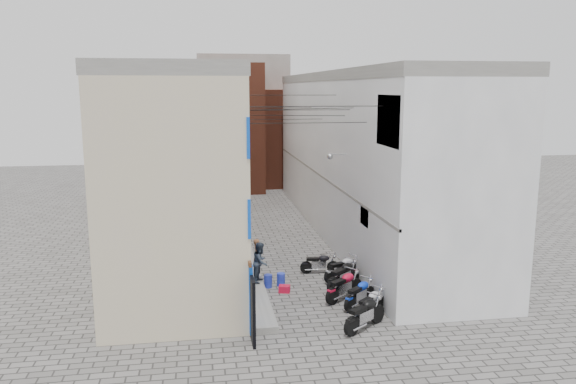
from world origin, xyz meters
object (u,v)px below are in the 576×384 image
motorcycle_b (371,303)px  motorcycle_g (320,262)px  person_a (257,256)px  water_jug_far (281,279)px  motorcycle_f (344,267)px  person_b (261,262)px  red_crate (284,289)px  motorcycle_a (365,312)px  water_jug_near (268,281)px  motorcycle_c (360,292)px  motorcycle_e (344,274)px  motorcycle_d (344,284)px

motorcycle_b → motorcycle_g: 5.14m
person_a → water_jug_far: (0.86, -1.14, -0.73)m
motorcycle_b → motorcycle_f: 4.00m
person_b → red_crate: (0.88, -0.73, -0.95)m
motorcycle_g → motorcycle_a: bearing=9.1°
person_b → water_jug_near: size_ratio=3.11×
person_b → motorcycle_f: bearing=-62.6°
person_b → water_jug_far: person_b is taller
motorcycle_c → person_b: (-3.47, 2.66, 0.52)m
motorcycle_f → person_a: size_ratio=1.35×
person_b → red_crate: bearing=-106.3°
motorcycle_c → person_a: 5.19m
motorcycle_a → motorcycle_g: 6.02m
motorcycle_b → motorcycle_e: 3.05m
motorcycle_c → motorcycle_d: bearing=165.7°
motorcycle_a → motorcycle_e: 3.98m
person_b → motorcycle_d: bearing=-98.0°
motorcycle_b → motorcycle_f: bearing=137.4°
motorcycle_d → person_a: bearing=-172.0°
motorcycle_a → motorcycle_d: (0.00, 2.80, -0.00)m
motorcycle_d → motorcycle_a: bearing=-37.3°
motorcycle_c → motorcycle_d: 0.89m
motorcycle_a → motorcycle_d: motorcycle_a is taller
motorcycle_a → motorcycle_b: (0.50, 0.93, -0.05)m
motorcycle_e → motorcycle_f: size_ratio=1.07×
water_jug_far → motorcycle_e: bearing=-16.4°
motorcycle_c → water_jug_far: bearing=-177.1°
red_crate → motorcycle_c: bearing=-36.7°
motorcycle_f → motorcycle_g: 1.35m
motorcycle_f → motorcycle_b: bearing=-25.9°
motorcycle_e → motorcycle_f: bearing=124.8°
person_b → motorcycle_e: bearing=-78.4°
motorcycle_f → person_b: 3.64m
motorcycle_c → red_crate: (-2.59, 1.93, -0.42)m
motorcycle_a → motorcycle_e: motorcycle_e is taller
red_crate → motorcycle_b: bearing=-48.3°
motorcycle_c → motorcycle_e: 1.97m
motorcycle_a → motorcycle_b: 1.06m
motorcycle_g → person_a: (-2.79, -0.16, 0.49)m
water_jug_far → person_a: bearing=127.0°
motorcycle_a → motorcycle_e: (0.30, 3.97, 0.02)m
motorcycle_b → motorcycle_g: (-0.77, 5.08, -0.05)m
water_jug_far → red_crate: 0.79m
motorcycle_b → red_crate: 4.05m
water_jug_far → motorcycle_c: bearing=-46.0°
motorcycle_c → person_a: bearing=-179.0°
red_crate → person_b: bearing=140.4°
motorcycle_c → water_jug_near: motorcycle_c is taller
motorcycle_g → motorcycle_e: bearing=22.1°
motorcycle_c → water_jug_far: (-2.61, 2.70, -0.29)m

